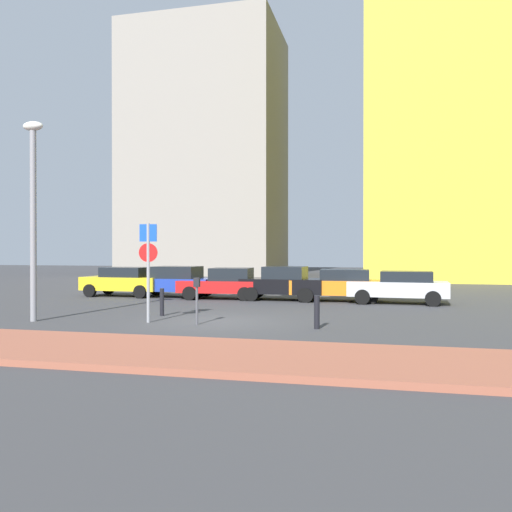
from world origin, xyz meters
name	(u,v)px	position (x,y,z in m)	size (l,w,h in m)	color
ground_plane	(215,322)	(0.00, 0.00, 0.00)	(120.00, 120.00, 0.00)	#38383A
sidewalk_brick	(137,351)	(0.00, -5.47, 0.07)	(40.00, 3.43, 0.14)	#93513D
parked_car_yellow	(124,281)	(-7.43, 8.04, 0.78)	(4.11, 2.04, 1.47)	gold
parked_car_blue	(175,281)	(-4.76, 8.19, 0.80)	(4.13, 2.13, 1.53)	#1E389E
parked_car_red	(227,283)	(-1.98, 7.84, 0.75)	(4.40, 2.29, 1.48)	red
parked_car_black	(281,283)	(0.65, 7.89, 0.79)	(4.26, 2.19, 1.57)	black
parked_car_orange	(340,284)	(3.36, 7.92, 0.77)	(4.31, 2.14, 1.45)	orange
parked_car_silver	(400,286)	(5.97, 7.46, 0.75)	(4.27, 2.10, 1.41)	#B7BABF
parking_sign_post	(148,260)	(-1.99, -0.69, 1.99)	(0.60, 0.14, 3.15)	gray
parking_meter	(197,294)	(-0.33, -0.78, 0.93)	(0.18, 0.14, 1.45)	#4C4C51
street_lamp	(33,203)	(-5.74, -1.28, 3.83)	(0.70, 0.36, 6.45)	gray
traffic_bollard_near	(162,302)	(-2.28, 1.02, 0.48)	(0.15, 0.15, 0.96)	black
traffic_bollard_mid	(317,312)	(3.38, -0.79, 0.49)	(0.17, 0.17, 0.97)	black
building_colorful_midrise	(456,97)	(11.38, 31.52, 15.52)	(14.89, 17.71, 31.03)	gold
building_under_construction	(206,153)	(-12.14, 34.33, 12.28)	(14.95, 11.14, 24.55)	gray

